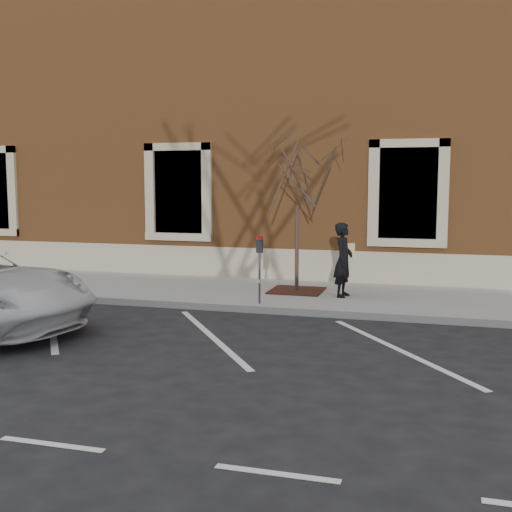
% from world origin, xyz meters
% --- Properties ---
extents(ground, '(120.00, 120.00, 0.00)m').
position_xyz_m(ground, '(0.00, 0.00, 0.00)').
color(ground, '#28282B').
rests_on(ground, ground).
extents(sidewalk_near, '(40.00, 3.50, 0.15)m').
position_xyz_m(sidewalk_near, '(0.00, 1.75, 0.07)').
color(sidewalk_near, '#A8A49E').
rests_on(sidewalk_near, ground).
extents(curb_near, '(40.00, 0.12, 0.15)m').
position_xyz_m(curb_near, '(0.00, -0.05, 0.07)').
color(curb_near, '#9E9E99').
rests_on(curb_near, ground).
extents(parking_stripes, '(28.00, 4.40, 0.01)m').
position_xyz_m(parking_stripes, '(0.00, -2.20, 0.00)').
color(parking_stripes, silver).
rests_on(parking_stripes, ground).
extents(building_civic, '(40.00, 8.62, 8.00)m').
position_xyz_m(building_civic, '(0.00, 7.74, 4.00)').
color(building_civic, brown).
rests_on(building_civic, ground).
extents(man, '(0.47, 0.65, 1.64)m').
position_xyz_m(man, '(1.75, 1.49, 0.97)').
color(man, black).
rests_on(man, sidewalk_near).
extents(parking_meter, '(0.13, 0.10, 1.42)m').
position_xyz_m(parking_meter, '(0.20, 0.18, 1.13)').
color(parking_meter, '#595B60').
rests_on(parking_meter, sidewalk_near).
extents(tree_grate, '(1.20, 1.20, 0.03)m').
position_xyz_m(tree_grate, '(0.62, 1.88, 0.17)').
color(tree_grate, '#441E16').
rests_on(tree_grate, sidewalk_near).
extents(sapling, '(2.17, 2.17, 3.61)m').
position_xyz_m(sapling, '(0.62, 1.88, 2.68)').
color(sapling, '#3F2D26').
rests_on(sapling, sidewalk_near).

